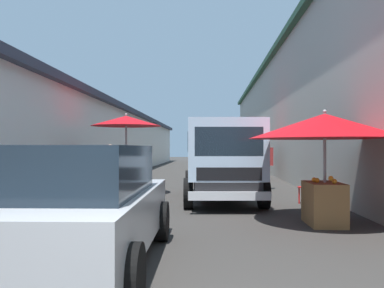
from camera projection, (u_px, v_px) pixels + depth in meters
ground at (196, 185)px, 15.45m from camera, size 90.00×90.00×0.00m
building_left_whitewash at (37, 140)px, 18.03m from camera, size 49.80×7.50×3.48m
building_right_concrete at (364, 109)px, 17.40m from camera, size 49.80×7.50×6.16m
fruit_stall_near_right at (325, 135)px, 7.46m from camera, size 2.79×2.79×2.13m
fruit_stall_mid_lane at (240, 140)px, 18.23m from camera, size 2.37×2.37×2.27m
fruit_stall_far_left at (127, 138)px, 12.15m from camera, size 2.10×2.10×2.45m
hatchback_car at (78, 205)px, 4.84m from camera, size 3.94×1.98×1.45m
delivery_truck at (224, 163)px, 10.05m from camera, size 4.99×2.14×2.08m
vendor_by_crates at (266, 161)px, 13.55m from camera, size 0.46×0.51×1.65m
vendor_in_shade at (110, 164)px, 13.15m from camera, size 0.53×0.41×1.53m
parked_scooter at (61, 195)px, 8.22m from camera, size 1.69×0.33×1.14m
plastic_stool at (304, 191)px, 10.23m from camera, size 0.30×0.30×0.43m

